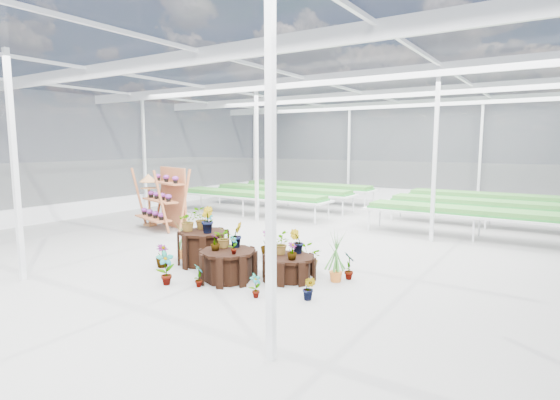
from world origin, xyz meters
The scene contains 10 objects.
ground_plane centered at (0.00, 0.00, 0.00)m, with size 24.00×24.00×0.00m, color gray.
greenhouse_shell centered at (0.00, 0.00, 2.25)m, with size 18.00×24.00×4.50m, color white, non-canonical shape.
steel_frame centered at (0.00, 0.00, 2.25)m, with size 18.00×24.00×4.50m, color silver, non-canonical shape.
nursery_benches centered at (0.00, 7.20, 0.42)m, with size 16.00×7.00×0.84m, color silver, non-canonical shape.
plinth_tall centered at (-0.74, -1.17, 0.38)m, with size 1.11×1.11×0.76m, color black.
plinth_mid centered at (0.46, -1.77, 0.30)m, with size 1.15×1.15×0.61m, color black.
plinth_low centered at (1.46, -1.07, 0.24)m, with size 1.05×1.05×0.47m, color black.
shelf_rack centered at (-4.72, 1.19, 0.98)m, with size 1.85×0.98×1.96m, color #9F5833, non-canonical shape.
bird_table centered at (-5.48, 1.35, 0.86)m, with size 0.41×0.41×1.73m, color #AF7442, non-canonical shape.
nursery_plants centered at (0.33, -1.01, 0.56)m, with size 4.37×3.20×1.34m.
Camera 1 is at (5.92, -8.32, 2.71)m, focal length 28.00 mm.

